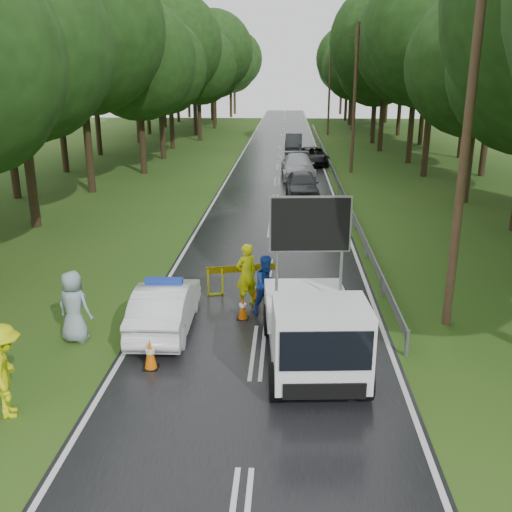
# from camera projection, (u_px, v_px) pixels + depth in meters

# --- Properties ---
(ground) EXTENTS (160.00, 160.00, 0.00)m
(ground) POSITION_uv_depth(u_px,v_px,m) (258.00, 352.00, 14.43)
(ground) COLOR #244D16
(ground) RESTS_ON ground
(road) EXTENTS (7.00, 140.00, 0.02)m
(road) POSITION_uv_depth(u_px,v_px,m) (279.00, 167.00, 42.95)
(road) COLOR black
(road) RESTS_ON ground
(guardrail) EXTENTS (0.12, 60.06, 0.70)m
(guardrail) POSITION_uv_depth(u_px,v_px,m) (329.00, 161.00, 42.27)
(guardrail) COLOR gray
(guardrail) RESTS_ON ground
(utility_pole_near) EXTENTS (1.40, 0.24, 10.00)m
(utility_pole_near) POSITION_uv_depth(u_px,v_px,m) (466.00, 142.00, 14.51)
(utility_pole_near) COLOR #473121
(utility_pole_near) RESTS_ON ground
(utility_pole_mid) EXTENTS (1.40, 0.24, 10.00)m
(utility_pole_mid) POSITION_uv_depth(u_px,v_px,m) (355.00, 99.00, 39.23)
(utility_pole_mid) COLOR #473121
(utility_pole_mid) RESTS_ON ground
(utility_pole_far) EXTENTS (1.40, 0.24, 10.00)m
(utility_pole_far) POSITION_uv_depth(u_px,v_px,m) (329.00, 89.00, 63.95)
(utility_pole_far) COLOR #473121
(utility_pole_far) RESTS_ON ground
(police_sedan) EXTENTS (1.52, 4.10, 1.47)m
(police_sedan) POSITION_uv_depth(u_px,v_px,m) (165.00, 307.00, 15.51)
(police_sedan) COLOR white
(police_sedan) RESTS_ON ground
(work_truck) EXTENTS (2.51, 5.01, 3.88)m
(work_truck) POSITION_uv_depth(u_px,v_px,m) (314.00, 327.00, 13.34)
(work_truck) COLOR gray
(work_truck) RESTS_ON ground
(barrier) EXTENTS (2.26, 0.62, 0.96)m
(barrier) POSITION_uv_depth(u_px,v_px,m) (243.00, 272.00, 18.05)
(barrier) COLOR #DDE20C
(barrier) RESTS_ON ground
(officer) EXTENTS (0.85, 0.79, 1.94)m
(officer) POSITION_uv_depth(u_px,v_px,m) (246.00, 275.00, 17.07)
(officer) COLOR #F3FF0D
(officer) RESTS_ON ground
(civilian) EXTENTS (1.08, 1.03, 1.75)m
(civilian) POSITION_uv_depth(u_px,v_px,m) (267.00, 285.00, 16.54)
(civilian) COLOR #183DA2
(civilian) RESTS_ON ground
(bystander_left) EXTENTS (1.19, 1.48, 2.00)m
(bystander_left) POSITION_uv_depth(u_px,v_px,m) (6.00, 371.00, 11.49)
(bystander_left) COLOR #C7D70B
(bystander_left) RESTS_ON ground
(bystander_right) EXTENTS (1.07, 0.84, 1.92)m
(bystander_right) POSITION_uv_depth(u_px,v_px,m) (74.00, 307.00, 14.77)
(bystander_right) COLOR #8A9CA6
(bystander_right) RESTS_ON ground
(queue_car_first) EXTENTS (1.95, 4.47, 1.50)m
(queue_car_first) POSITION_uv_depth(u_px,v_px,m) (302.00, 185.00, 32.14)
(queue_car_first) COLOR #383B3E
(queue_car_first) RESTS_ON ground
(queue_car_second) EXTENTS (2.44, 5.44, 1.55)m
(queue_car_second) POSITION_uv_depth(u_px,v_px,m) (298.00, 166.00, 38.32)
(queue_car_second) COLOR #A9ABB1
(queue_car_second) RESTS_ON ground
(queue_car_third) EXTENTS (2.58, 4.91, 1.32)m
(queue_car_third) POSITION_uv_depth(u_px,v_px,m) (312.00, 156.00, 44.00)
(queue_car_third) COLOR black
(queue_car_third) RESTS_ON ground
(queue_car_fourth) EXTENTS (1.65, 4.37, 1.42)m
(queue_car_fourth) POSITION_uv_depth(u_px,v_px,m) (294.00, 142.00, 52.90)
(queue_car_fourth) COLOR #3C3F43
(queue_car_fourth) RESTS_ON ground
(cone_near_left) EXTENTS (0.37, 0.37, 0.78)m
(cone_near_left) POSITION_uv_depth(u_px,v_px,m) (150.00, 354.00, 13.50)
(cone_near_left) COLOR black
(cone_near_left) RESTS_ON ground
(cone_center) EXTENTS (0.34, 0.34, 0.71)m
(cone_center) POSITION_uv_depth(u_px,v_px,m) (243.00, 308.00, 16.25)
(cone_center) COLOR black
(cone_center) RESTS_ON ground
(cone_far) EXTENTS (0.31, 0.31, 0.65)m
(cone_far) POSITION_uv_depth(u_px,v_px,m) (257.00, 290.00, 17.68)
(cone_far) COLOR black
(cone_far) RESTS_ON ground
(cone_left_mid) EXTENTS (0.32, 0.32, 0.67)m
(cone_left_mid) POSITION_uv_depth(u_px,v_px,m) (165.00, 329.00, 14.94)
(cone_left_mid) COLOR black
(cone_left_mid) RESTS_ON ground
(cone_right) EXTENTS (0.34, 0.34, 0.71)m
(cone_right) POSITION_uv_depth(u_px,v_px,m) (370.00, 318.00, 15.59)
(cone_right) COLOR black
(cone_right) RESTS_ON ground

